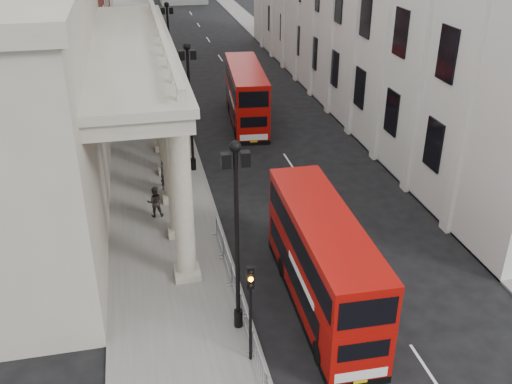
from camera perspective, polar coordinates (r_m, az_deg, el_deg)
name	(u,v)px	position (r m, az deg, el deg)	size (l,w,h in m)	color
sidewalk_west	(150,122)	(47.21, -10.60, 6.89)	(6.00, 140.00, 0.12)	slate
sidewalk_east	(343,108)	(50.30, 8.67, 8.30)	(3.00, 140.00, 0.12)	slate
kerb	(186,119)	(47.35, -7.02, 7.23)	(0.20, 140.00, 0.14)	slate
portico_building	(14,104)	(34.58, -23.03, 8.13)	(9.00, 28.00, 12.00)	gray
lamp_post_south	(237,227)	(21.75, -1.94, -3.53)	(1.05, 0.44, 8.32)	black
lamp_post_mid	(190,100)	(36.32, -6.64, 9.14)	(1.05, 0.44, 8.32)	black
lamp_post_north	(169,44)	(51.74, -8.67, 14.42)	(1.05, 0.44, 8.32)	black
traffic_light	(250,297)	(21.13, -0.57, -10.45)	(0.28, 0.33, 4.30)	black
crowd_barriers	(253,343)	(22.90, -0.29, -14.88)	(0.50, 18.75, 1.10)	gray
bus_near	(322,260)	(24.70, 6.65, -6.78)	(2.66, 10.22, 4.39)	#A00B07
bus_far	(246,94)	(45.98, -1.00, 9.79)	(3.41, 10.50, 4.45)	#AC0C07
pedestrian_a	(165,175)	(35.21, -9.07, 1.68)	(0.70, 0.46, 1.92)	black
pedestrian_b	(155,202)	(32.29, -10.09, -0.97)	(0.88, 0.69, 1.81)	#282320
pedestrian_c	(175,186)	(34.23, -8.14, 0.61)	(0.75, 0.49, 1.53)	black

